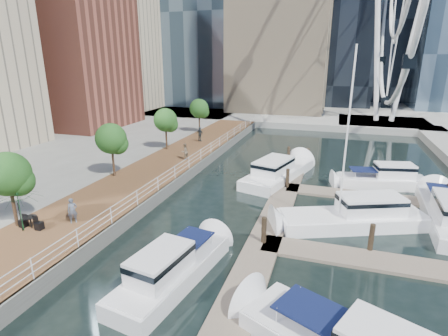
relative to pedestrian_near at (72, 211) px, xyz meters
name	(u,v)px	position (x,y,z in m)	size (l,w,h in m)	color
ground	(154,326)	(8.42, -5.39, -1.79)	(520.00, 520.00, 0.00)	black
boardwalk	(145,180)	(-0.58, 9.61, -1.29)	(6.00, 60.00, 1.00)	brown
seawall	(176,184)	(2.42, 9.61, -1.29)	(0.25, 60.00, 1.00)	#595954
land_far	(316,94)	(8.42, 96.61, -1.29)	(200.00, 114.00, 1.00)	gray
pier	(383,124)	(22.42, 46.61, -1.29)	(14.00, 12.00, 1.00)	gray
railing	(175,172)	(2.32, 9.61, -0.27)	(0.10, 60.00, 1.05)	white
floating_docks	(351,235)	(16.38, 4.59, -1.30)	(16.00, 34.00, 2.60)	#6D6051
midrise_condos	(16,37)	(-25.15, 21.42, 11.62)	(19.00, 67.00, 28.00)	#BCAD8E
street_trees	(111,139)	(-2.98, 8.61, 2.50)	(2.60, 42.60, 4.60)	#3F2B1C
pedestrian_near	(72,211)	(0.00, 0.00, 0.00)	(0.58, 0.38, 1.58)	#525B6D
pedestrian_mid	(185,152)	(0.73, 15.21, 0.04)	(0.81, 0.63, 1.66)	#816F59
pedestrian_far	(200,134)	(-0.86, 23.42, 0.10)	(1.04, 0.43, 1.78)	#333A3F
moored_yachts	(344,226)	(16.03, 6.70, -1.79)	(18.55, 34.05, 11.50)	white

